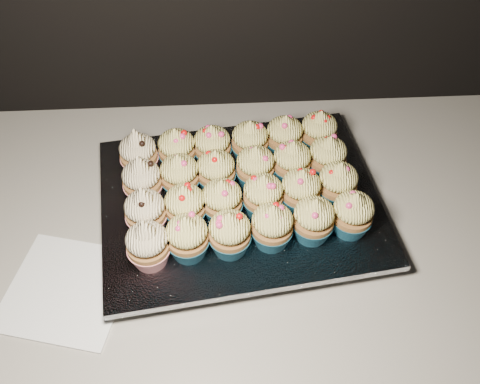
# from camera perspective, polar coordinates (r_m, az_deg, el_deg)

# --- Properties ---
(cabinet) EXTENTS (2.40, 0.60, 0.86)m
(cabinet) POSITION_cam_1_polar(r_m,az_deg,el_deg) (1.31, 11.02, -15.31)
(cabinet) COLOR black
(cabinet) RESTS_ON ground
(worktop) EXTENTS (2.44, 0.64, 0.04)m
(worktop) POSITION_cam_1_polar(r_m,az_deg,el_deg) (0.94, 15.02, -3.19)
(worktop) COLOR beige
(worktop) RESTS_ON cabinet
(napkin) EXTENTS (0.21, 0.21, 0.00)m
(napkin) POSITION_cam_1_polar(r_m,az_deg,el_deg) (0.85, -17.96, -9.85)
(napkin) COLOR white
(napkin) RESTS_ON worktop
(baking_tray) EXTENTS (0.45, 0.36, 0.02)m
(baking_tray) POSITION_cam_1_polar(r_m,az_deg,el_deg) (0.88, 0.00, -1.65)
(baking_tray) COLOR black
(baking_tray) RESTS_ON worktop
(foil_lining) EXTENTS (0.49, 0.40, 0.01)m
(foil_lining) POSITION_cam_1_polar(r_m,az_deg,el_deg) (0.87, 0.00, -0.95)
(foil_lining) COLOR silver
(foil_lining) RESTS_ON baking_tray
(cupcake_0) EXTENTS (0.06, 0.06, 0.10)m
(cupcake_0) POSITION_cam_1_polar(r_m,az_deg,el_deg) (0.77, -9.82, -5.49)
(cupcake_0) COLOR red
(cupcake_0) RESTS_ON foil_lining
(cupcake_1) EXTENTS (0.06, 0.06, 0.08)m
(cupcake_1) POSITION_cam_1_polar(r_m,az_deg,el_deg) (0.78, -5.63, -4.80)
(cupcake_1) COLOR #17546F
(cupcake_1) RESTS_ON foil_lining
(cupcake_2) EXTENTS (0.06, 0.06, 0.08)m
(cupcake_2) POSITION_cam_1_polar(r_m,az_deg,el_deg) (0.78, -1.11, -4.42)
(cupcake_2) COLOR #17546F
(cupcake_2) RESTS_ON foil_lining
(cupcake_3) EXTENTS (0.06, 0.06, 0.08)m
(cupcake_3) POSITION_cam_1_polar(r_m,az_deg,el_deg) (0.79, 3.44, -3.63)
(cupcake_3) COLOR #17546F
(cupcake_3) RESTS_ON foil_lining
(cupcake_4) EXTENTS (0.06, 0.06, 0.08)m
(cupcake_4) POSITION_cam_1_polar(r_m,az_deg,el_deg) (0.80, 7.84, -2.92)
(cupcake_4) COLOR #17546F
(cupcake_4) RESTS_ON foil_lining
(cupcake_5) EXTENTS (0.06, 0.06, 0.08)m
(cupcake_5) POSITION_cam_1_polar(r_m,az_deg,el_deg) (0.82, 11.91, -2.28)
(cupcake_5) COLOR #17546F
(cupcake_5) RESTS_ON foil_lining
(cupcake_6) EXTENTS (0.06, 0.06, 0.10)m
(cupcake_6) POSITION_cam_1_polar(r_m,az_deg,el_deg) (0.81, -10.06, -2.03)
(cupcake_6) COLOR red
(cupcake_6) RESTS_ON foil_lining
(cupcake_7) EXTENTS (0.06, 0.06, 0.08)m
(cupcake_7) POSITION_cam_1_polar(r_m,az_deg,el_deg) (0.81, -5.85, -1.53)
(cupcake_7) COLOR #17546F
(cupcake_7) RESTS_ON foil_lining
(cupcake_8) EXTENTS (0.06, 0.06, 0.08)m
(cupcake_8) POSITION_cam_1_polar(r_m,az_deg,el_deg) (0.81, -1.91, -0.94)
(cupcake_8) COLOR #17546F
(cupcake_8) RESTS_ON foil_lining
(cupcake_9) EXTENTS (0.06, 0.06, 0.08)m
(cupcake_9) POSITION_cam_1_polar(r_m,az_deg,el_deg) (0.82, 2.48, -0.41)
(cupcake_9) COLOR #17546F
(cupcake_9) RESTS_ON foil_lining
(cupcake_10) EXTENTS (0.06, 0.06, 0.08)m
(cupcake_10) POSITION_cam_1_polar(r_m,az_deg,el_deg) (0.83, 6.50, 0.17)
(cupcake_10) COLOR #17546F
(cupcake_10) RESTS_ON foil_lining
(cupcake_11) EXTENTS (0.06, 0.06, 0.08)m
(cupcake_11) POSITION_cam_1_polar(r_m,az_deg,el_deg) (0.85, 10.37, 0.90)
(cupcake_11) COLOR #17546F
(cupcake_11) RESTS_ON foil_lining
(cupcake_12) EXTENTS (0.06, 0.06, 0.10)m
(cupcake_12) POSITION_cam_1_polar(r_m,az_deg,el_deg) (0.85, -10.40, 1.27)
(cupcake_12) COLOR red
(cupcake_12) RESTS_ON foil_lining
(cupcake_13) EXTENTS (0.06, 0.06, 0.08)m
(cupcake_13) POSITION_cam_1_polar(r_m,az_deg,el_deg) (0.85, -6.44, 1.77)
(cupcake_13) COLOR #17546F
(cupcake_13) RESTS_ON foil_lining
(cupcake_14) EXTENTS (0.06, 0.06, 0.08)m
(cupcake_14) POSITION_cam_1_polar(r_m,az_deg,el_deg) (0.86, -2.57, 2.22)
(cupcake_14) COLOR #17546F
(cupcake_14) RESTS_ON foil_lining
(cupcake_15) EXTENTS (0.06, 0.06, 0.08)m
(cupcake_15) POSITION_cam_1_polar(r_m,az_deg,el_deg) (0.86, 1.65, 2.68)
(cupcake_15) COLOR #17546F
(cupcake_15) RESTS_ON foil_lining
(cupcake_16) EXTENTS (0.06, 0.06, 0.08)m
(cupcake_16) POSITION_cam_1_polar(r_m,az_deg,el_deg) (0.87, 5.55, 3.19)
(cupcake_16) COLOR #17546F
(cupcake_16) RESTS_ON foil_lining
(cupcake_17) EXTENTS (0.06, 0.06, 0.08)m
(cupcake_17) POSITION_cam_1_polar(r_m,az_deg,el_deg) (0.89, 9.31, 3.68)
(cupcake_17) COLOR #17546F
(cupcake_17) RESTS_ON foil_lining
(cupcake_18) EXTENTS (0.06, 0.06, 0.10)m
(cupcake_18) POSITION_cam_1_polar(r_m,az_deg,el_deg) (0.90, -10.77, 4.06)
(cupcake_18) COLOR red
(cupcake_18) RESTS_ON foil_lining
(cupcake_19) EXTENTS (0.06, 0.06, 0.08)m
(cupcake_19) POSITION_cam_1_polar(r_m,az_deg,el_deg) (0.90, -6.74, 4.53)
(cupcake_19) COLOR #17546F
(cupcake_19) RESTS_ON foil_lining
(cupcake_20) EXTENTS (0.06, 0.06, 0.08)m
(cupcake_20) POSITION_cam_1_polar(r_m,az_deg,el_deg) (0.90, -2.97, 4.90)
(cupcake_20) COLOR #17546F
(cupcake_20) RESTS_ON foil_lining
(cupcake_21) EXTENTS (0.06, 0.06, 0.08)m
(cupcake_21) POSITION_cam_1_polar(r_m,az_deg,el_deg) (0.90, 1.07, 5.39)
(cupcake_21) COLOR #17546F
(cupcake_21) RESTS_ON foil_lining
(cupcake_22) EXTENTS (0.06, 0.06, 0.08)m
(cupcake_22) POSITION_cam_1_polar(r_m,az_deg,el_deg) (0.92, 4.77, 5.94)
(cupcake_22) COLOR #17546F
(cupcake_22) RESTS_ON foil_lining
(cupcake_23) EXTENTS (0.06, 0.06, 0.08)m
(cupcake_23) POSITION_cam_1_polar(r_m,az_deg,el_deg) (0.93, 8.39, 6.38)
(cupcake_23) COLOR #17546F
(cupcake_23) RESTS_ON foil_lining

